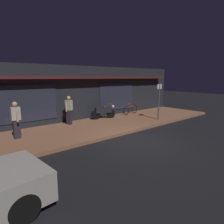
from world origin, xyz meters
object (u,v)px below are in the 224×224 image
(sign_post, at_px, (159,99))
(bicycle_parked, at_px, (131,109))
(person_bystander, at_px, (69,110))
(motorcycle, at_px, (104,111))
(person_photographer, at_px, (16,119))

(sign_post, bearing_deg, bicycle_parked, 90.14)
(person_bystander, bearing_deg, sign_post, -26.42)
(motorcycle, relative_size, person_bystander, 1.00)
(motorcycle, height_order, person_bystander, person_bystander)
(bicycle_parked, relative_size, person_photographer, 0.99)
(person_photographer, height_order, person_bystander, same)
(person_photographer, bearing_deg, sign_post, -11.18)
(bicycle_parked, distance_m, person_bystander, 5.11)
(person_bystander, bearing_deg, bicycle_parked, 0.07)
(person_bystander, bearing_deg, motorcycle, -0.14)
(bicycle_parked, xyz_separation_m, person_photographer, (-8.16, -0.92, 0.52))
(bicycle_parked, height_order, sign_post, sign_post)
(bicycle_parked, distance_m, person_photographer, 8.23)
(person_photographer, bearing_deg, person_bystander, 16.50)
(motorcycle, height_order, sign_post, sign_post)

